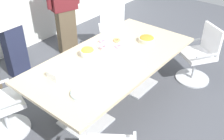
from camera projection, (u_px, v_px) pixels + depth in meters
name	position (u px, v px, depth m)	size (l,w,h in m)	color
ground_plane	(112.00, 101.00, 3.88)	(10.00, 10.00, 0.01)	#4C4F56
conference_table	(112.00, 65.00, 3.53)	(2.40, 1.20, 0.75)	#CCB793
office_chair_2	(199.00, 57.00, 4.14)	(0.75, 0.75, 0.91)	silver
office_chair_3	(113.00, 35.00, 4.80)	(0.76, 0.76, 0.91)	silver
person_standing_1	(8.00, 21.00, 3.97)	(0.61, 0.23, 1.81)	#232842
person_standing_2	(64.00, 5.00, 4.61)	(0.61, 0.34, 1.76)	brown
snack_bowl_chips_yellow	(88.00, 52.00, 3.47)	(0.19, 0.19, 0.12)	white
snack_bowl_chips_orange	(147.00, 39.00, 3.82)	(0.23, 0.23, 0.08)	beige
donut_platter	(110.00, 44.00, 3.73)	(0.38, 0.38, 0.04)	white
plate_stack	(82.00, 94.00, 2.81)	(0.24, 0.24, 0.04)	white
napkin_pile	(57.00, 73.00, 3.08)	(0.17, 0.17, 0.09)	white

